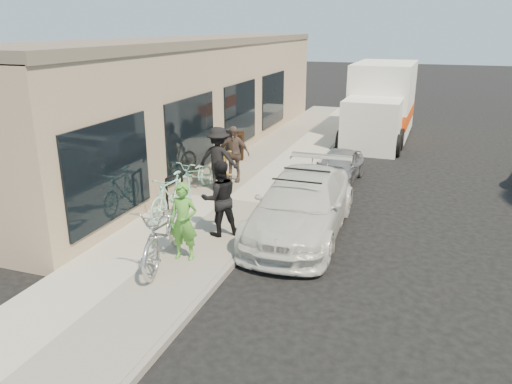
% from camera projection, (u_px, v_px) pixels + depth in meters
% --- Properties ---
extents(ground, '(120.00, 120.00, 0.00)m').
position_uv_depth(ground, '(260.00, 261.00, 10.31)').
color(ground, black).
rests_on(ground, ground).
extents(sidewalk, '(3.00, 34.00, 0.15)m').
position_uv_depth(sidewalk, '(226.00, 201.00, 13.59)').
color(sidewalk, '#B3B0A1').
rests_on(sidewalk, ground).
extents(curb, '(0.12, 34.00, 0.13)m').
position_uv_depth(curb, '(281.00, 208.00, 13.11)').
color(curb, gray).
rests_on(curb, ground).
extents(storefront, '(3.60, 20.00, 4.22)m').
position_uv_depth(storefront, '(196.00, 97.00, 18.43)').
color(storefront, tan).
rests_on(storefront, ground).
extents(bike_rack, '(0.19, 0.64, 0.92)m').
position_uv_depth(bike_rack, '(175.00, 189.00, 12.61)').
color(bike_rack, black).
rests_on(bike_rack, sidewalk).
extents(sandwich_board, '(0.71, 0.72, 0.97)m').
position_uv_depth(sandwich_board, '(235.00, 146.00, 17.32)').
color(sandwich_board, black).
rests_on(sandwich_board, sidewalk).
extents(sedan_white, '(2.09, 4.88, 1.44)m').
position_uv_depth(sedan_white, '(302.00, 205.00, 11.48)').
color(sedan_white, silver).
rests_on(sedan_white, ground).
extents(sedan_silver, '(1.36, 3.04, 1.01)m').
position_uv_depth(sedan_silver, '(338.00, 167.00, 15.33)').
color(sedan_silver, gray).
rests_on(sedan_silver, ground).
extents(moving_truck, '(2.53, 6.45, 3.14)m').
position_uv_depth(moving_truck, '(381.00, 106.00, 21.19)').
color(moving_truck, white).
rests_on(moving_truck, ground).
extents(tandem_bike, '(1.29, 2.51, 1.26)m').
position_uv_depth(tandem_bike, '(165.00, 232.00, 9.77)').
color(tandem_bike, '#B7B8BA').
rests_on(tandem_bike, sidewalk).
extents(woman_rider, '(0.62, 0.45, 1.58)m').
position_uv_depth(woman_rider, '(184.00, 222.00, 9.86)').
color(woman_rider, '#4E9C34').
rests_on(woman_rider, sidewalk).
extents(man_standing, '(1.05, 1.01, 1.70)m').
position_uv_depth(man_standing, '(220.00, 198.00, 11.00)').
color(man_standing, black).
rests_on(man_standing, sidewalk).
extents(cruiser_bike_a, '(0.65, 1.84, 1.08)m').
position_uv_depth(cruiser_bike_a, '(172.00, 196.00, 12.14)').
color(cruiser_bike_a, '#98E3CD').
rests_on(cruiser_bike_a, sidewalk).
extents(cruiser_bike_b, '(0.83, 1.83, 0.93)m').
position_uv_depth(cruiser_bike_b, '(196.00, 175.00, 14.08)').
color(cruiser_bike_b, '#98E3CD').
rests_on(cruiser_bike_b, sidewalk).
extents(cruiser_bike_c, '(1.10, 1.97, 1.14)m').
position_uv_depth(cruiser_bike_c, '(224.00, 164.00, 14.80)').
color(cruiser_bike_c, gold).
rests_on(cruiser_bike_c, sidewalk).
extents(bystander_a, '(1.19, 0.71, 1.82)m').
position_uv_depth(bystander_a, '(218.00, 159.00, 14.03)').
color(bystander_a, black).
rests_on(bystander_a, sidewalk).
extents(bystander_b, '(1.04, 0.57, 1.68)m').
position_uv_depth(bystander_b, '(233.00, 154.00, 14.87)').
color(bystander_b, brown).
rests_on(bystander_b, sidewalk).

